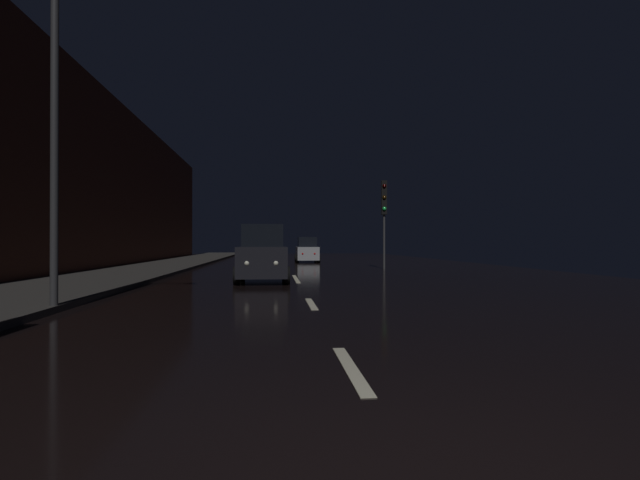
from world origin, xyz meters
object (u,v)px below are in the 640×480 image
at_px(traffic_light_far_right, 384,205).
at_px(streetlamp_overhead, 76,65).
at_px(car_distant_taillights, 307,251).
at_px(car_approaching_headlights, 263,255).

bearing_deg(traffic_light_far_right, streetlamp_overhead, -23.70).
xyz_separation_m(traffic_light_far_right, car_distant_taillights, (-3.66, 9.98, -2.73)).
relative_size(traffic_light_far_right, car_approaching_headlights, 1.16).
bearing_deg(car_approaching_headlights, traffic_light_far_right, 141.81).
relative_size(car_approaching_headlights, car_distant_taillights, 1.13).
height_order(car_approaching_headlights, car_distant_taillights, car_approaching_headlights).
xyz_separation_m(car_approaching_headlights, car_distant_taillights, (2.89, 18.31, -0.11)).
relative_size(traffic_light_far_right, streetlamp_overhead, 0.62).
bearing_deg(traffic_light_far_right, car_distant_taillights, -151.68).
distance_m(traffic_light_far_right, streetlamp_overhead, 19.51).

